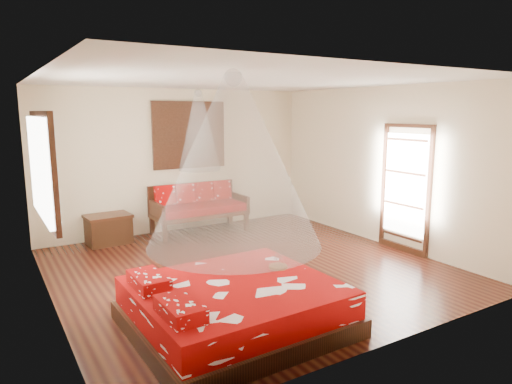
# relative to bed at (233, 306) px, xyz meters

# --- Properties ---
(room) EXTENTS (5.54, 5.54, 2.84)m
(room) POSITION_rel_bed_xyz_m (1.13, 1.60, 1.15)
(room) COLOR black
(room) RESTS_ON ground
(bed) EXTENTS (2.24, 2.03, 0.65)m
(bed) POSITION_rel_bed_xyz_m (0.00, 0.00, 0.00)
(bed) COLOR black
(bed) RESTS_ON floor
(daybed) EXTENTS (1.83, 0.81, 0.96)m
(daybed) POSITION_rel_bed_xyz_m (1.36, 3.98, 0.27)
(daybed) COLOR black
(daybed) RESTS_ON floor
(storage_chest) EXTENTS (0.81, 0.61, 0.53)m
(storage_chest) POSITION_rel_bed_xyz_m (-0.37, 4.05, 0.02)
(storage_chest) COLOR black
(storage_chest) RESTS_ON floor
(shutter_panel) EXTENTS (1.52, 0.06, 1.32)m
(shutter_panel) POSITION_rel_bed_xyz_m (1.36, 4.32, 1.65)
(shutter_panel) COLOR black
(shutter_panel) RESTS_ON wall_back
(window_left) EXTENTS (0.10, 1.74, 1.34)m
(window_left) POSITION_rel_bed_xyz_m (-1.58, 1.80, 1.45)
(window_left) COLOR black
(window_left) RESTS_ON wall_left
(glazed_door) EXTENTS (0.08, 1.02, 2.16)m
(glazed_door) POSITION_rel_bed_xyz_m (3.85, 1.00, 0.82)
(glazed_door) COLOR black
(glazed_door) RESTS_ON floor
(wine_tray) EXTENTS (0.23, 0.23, 0.19)m
(wine_tray) POSITION_rel_bed_xyz_m (0.72, 0.20, 0.30)
(wine_tray) COLOR brown
(wine_tray) RESTS_ON bed
(mosquito_net_main) EXTENTS (1.86, 1.86, 1.80)m
(mosquito_net_main) POSITION_rel_bed_xyz_m (0.02, 0.00, 1.60)
(mosquito_net_main) COLOR silver
(mosquito_net_main) RESTS_ON ceiling
(mosquito_net_daybed) EXTENTS (0.80, 0.80, 1.50)m
(mosquito_net_daybed) POSITION_rel_bed_xyz_m (1.36, 3.85, 1.75)
(mosquito_net_daybed) COLOR silver
(mosquito_net_daybed) RESTS_ON ceiling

